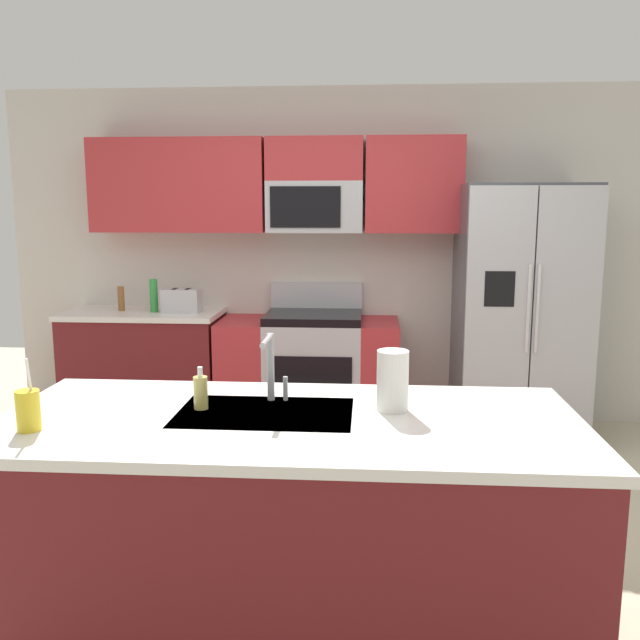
# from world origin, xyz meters

# --- Properties ---
(ground_plane) EXTENTS (9.00, 9.00, 0.00)m
(ground_plane) POSITION_xyz_m (0.00, 0.00, 0.00)
(ground_plane) COLOR beige
(ground_plane) RESTS_ON ground
(kitchen_wall_unit) EXTENTS (5.20, 0.43, 2.60)m
(kitchen_wall_unit) POSITION_xyz_m (-0.14, 2.08, 1.47)
(kitchen_wall_unit) COLOR beige
(kitchen_wall_unit) RESTS_ON ground
(back_counter) EXTENTS (1.20, 0.63, 0.90)m
(back_counter) POSITION_xyz_m (-1.47, 1.80, 0.45)
(back_counter) COLOR maroon
(back_counter) RESTS_ON ground
(range_oven) EXTENTS (1.36, 0.61, 1.10)m
(range_oven) POSITION_xyz_m (-0.18, 1.80, 0.44)
(range_oven) COLOR #B7BABF
(range_oven) RESTS_ON ground
(refrigerator) EXTENTS (0.90, 0.76, 1.85)m
(refrigerator) POSITION_xyz_m (1.37, 1.73, 0.93)
(refrigerator) COLOR #4C4F54
(refrigerator) RESTS_ON ground
(island_counter) EXTENTS (2.22, 0.99, 0.90)m
(island_counter) POSITION_xyz_m (-0.03, -0.73, 0.45)
(island_counter) COLOR maroon
(island_counter) RESTS_ON ground
(toaster) EXTENTS (0.28, 0.16, 0.18)m
(toaster) POSITION_xyz_m (-1.15, 1.75, 0.99)
(toaster) COLOR #B7BABF
(toaster) RESTS_ON back_counter
(pepper_mill) EXTENTS (0.05, 0.05, 0.19)m
(pepper_mill) POSITION_xyz_m (-1.63, 1.80, 0.99)
(pepper_mill) COLOR brown
(pepper_mill) RESTS_ON back_counter
(bottle_green) EXTENTS (0.06, 0.06, 0.25)m
(bottle_green) POSITION_xyz_m (-1.36, 1.76, 1.03)
(bottle_green) COLOR green
(bottle_green) RESTS_ON back_counter
(sink_faucet) EXTENTS (0.09, 0.21, 0.28)m
(sink_faucet) POSITION_xyz_m (-0.13, -0.54, 1.07)
(sink_faucet) COLOR #B7BABF
(sink_faucet) RESTS_ON island_counter
(drink_cup_yellow) EXTENTS (0.08, 0.08, 0.27)m
(drink_cup_yellow) POSITION_xyz_m (-0.94, -0.95, 0.97)
(drink_cup_yellow) COLOR yellow
(drink_cup_yellow) RESTS_ON island_counter
(soap_dispenser) EXTENTS (0.06, 0.06, 0.17)m
(soap_dispenser) POSITION_xyz_m (-0.39, -0.65, 0.97)
(soap_dispenser) COLOR #D8CC66
(soap_dispenser) RESTS_ON island_counter
(paper_towel_roll) EXTENTS (0.12, 0.12, 0.24)m
(paper_towel_roll) POSITION_xyz_m (0.36, -0.62, 1.02)
(paper_towel_roll) COLOR white
(paper_towel_roll) RESTS_ON island_counter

